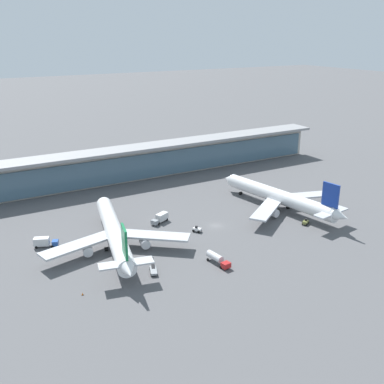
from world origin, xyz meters
The scene contains 12 objects.
ground_plane centered at (0.00, 0.00, 0.00)m, with size 1200.00×1200.00×0.00m, color #515154.
airliner_left_stand centered at (-36.40, 1.11, 4.97)m, with size 44.57×58.83×15.80m.
airliner_centre_stand centered at (29.30, 0.54, 4.97)m, with size 45.08×59.20×15.80m.
service_truck_near_nose_red centered at (-14.51, -23.50, 1.71)m, with size 3.52×8.83×2.95m.
service_truck_under_wing_grey centered at (-32.70, -18.91, 0.81)m, with size 3.58×6.86×2.70m.
service_truck_mid_apron_white centered at (-8.31, -1.36, 0.87)m, with size 3.02×3.32×2.05m.
service_truck_by_tail_olive centered at (27.69, -14.84, 0.87)m, with size 3.33×2.86×2.05m.
service_truck_on_taxiway_grey centered at (-15.33, 12.02, 1.69)m, with size 7.57×5.27×3.10m.
service_truck_at_far_stand_blue centered at (-55.33, 12.62, 1.69)m, with size 7.62×4.96×3.10m.
terminal_building centered at (0.00, 63.29, 7.87)m, with size 189.57×12.80×15.20m.
safety_cone_alpha centered at (-40.99, -17.20, 0.32)m, with size 0.62×0.62×0.70m.
safety_cone_bravo centered at (-53.35, -20.36, 0.32)m, with size 0.62×0.62×0.70m.
Camera 1 is at (-79.01, -121.31, 63.36)m, focal length 42.47 mm.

